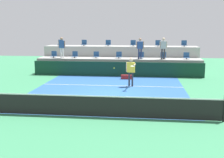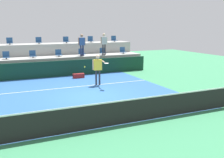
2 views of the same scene
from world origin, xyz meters
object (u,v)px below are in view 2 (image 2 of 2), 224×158
Objects in this scene: stadium_chair_lower_mid_right at (82,53)px; tennis_player at (98,66)px; stadium_chair_upper_right at (91,40)px; spectator_in_white at (104,42)px; stadium_chair_upper_left at (10,42)px; stadium_chair_upper_mid_right at (66,40)px; stadium_chair_lower_center at (59,54)px; stadium_chair_lower_right at (103,52)px; stadium_chair_lower_far_right at (123,51)px; stadium_chair_upper_mid_left at (39,41)px; stadium_chair_lower_left at (6,56)px; stadium_chair_lower_mid_left at (33,55)px; tennis_ball at (85,67)px; stadium_chair_upper_far_right at (114,39)px; spectator_leaning_on_rail at (82,43)px; equipment_bag at (79,76)px.

tennis_player is (-0.57, -4.88, -0.34)m from stadium_chair_lower_mid_right.
stadium_chair_upper_right is 0.29× the size of tennis_player.
stadium_chair_upper_right is at bearing 97.90° from spectator_in_white.
stadium_chair_lower_mid_right is 5.36m from stadium_chair_upper_left.
spectator_in_white is (2.41, -2.18, -0.07)m from stadium_chair_upper_mid_right.
stadium_chair_lower_center is 1.00× the size of stadium_chair_lower_right.
stadium_chair_upper_mid_left is (-6.39, 1.80, 0.85)m from stadium_chair_lower_far_right.
stadium_chair_lower_left is at bearing -158.87° from stadium_chair_upper_mid_right.
stadium_chair_upper_mid_left is (2.51, 1.80, 0.85)m from stadium_chair_lower_left.
stadium_chair_lower_center is 5.29m from stadium_chair_lower_far_right.
stadium_chair_lower_right is (5.36, 0.00, 0.00)m from stadium_chair_lower_mid_left.
stadium_chair_upper_mid_right is at bearing 83.26° from tennis_ball.
stadium_chair_lower_right reaches higher than tennis_ball.
stadium_chair_upper_mid_left is (0.75, 1.80, 0.85)m from stadium_chair_lower_mid_left.
stadium_chair_upper_left and stadium_chair_upper_mid_right have the same top height.
stadium_chair_lower_mid_left is 1.00× the size of stadium_chair_lower_center.
stadium_chair_upper_left is 8.10m from tennis_player.
stadium_chair_upper_mid_left and stadium_chair_upper_far_right have the same top height.
stadium_chair_upper_far_right is at bearing 49.65° from spectator_in_white.
stadium_chair_upper_mid_right is at bearing 0.00° from stadium_chair_upper_mid_left.
spectator_leaning_on_rail reaches higher than tennis_ball.
stadium_chair_upper_mid_left is (-4.61, 1.80, 0.85)m from stadium_chair_lower_right.
stadium_chair_lower_center is at bearing 173.67° from spectator_in_white.
spectator_in_white is at bearing -82.10° from stadium_chair_upper_right.
stadium_chair_upper_left and stadium_chair_upper_mid_left have the same top height.
equipment_bag is (-2.70, -1.97, -2.09)m from spectator_in_white.
stadium_chair_lower_left reaches higher than equipment_bag.
stadium_chair_lower_mid_left is at bearing -52.81° from stadium_chair_upper_left.
stadium_chair_upper_mid_right is 0.31× the size of spectator_in_white.
stadium_chair_upper_left is at bearing 115.19° from tennis_ball.
tennis_ball is at bearing -96.74° from stadium_chair_upper_mid_right.
equipment_bag is at bearing -46.28° from stadium_chair_upper_left.
equipment_bag is at bearing 99.85° from tennis_player.
stadium_chair_lower_mid_right is 2.88m from equipment_bag.
stadium_chair_upper_far_right reaches higher than stadium_chair_lower_left.
spectator_leaning_on_rail is at bearing -4.16° from stadium_chair_lower_left.
spectator_in_white reaches higher than stadium_chair_lower_far_right.
spectator_in_white is (7.06, -0.38, 0.78)m from stadium_chair_lower_left.
stadium_chair_lower_center is at bearing 103.84° from tennis_player.
stadium_chair_lower_center is at bearing -58.65° from stadium_chair_upper_mid_left.
stadium_chair_upper_left is 4.27m from stadium_chair_upper_mid_right.
tennis_ball is (-0.86, -7.25, -1.08)m from stadium_chair_upper_mid_right.
tennis_player reaches higher than stadium_chair_lower_right.
tennis_player is (4.41, -6.68, -1.19)m from stadium_chair_upper_left.
spectator_leaning_on_rail reaches higher than stadium_chair_upper_far_right.
stadium_chair_lower_right is 5.02m from stadium_chair_upper_mid_left.
stadium_chair_lower_far_right is 0.29× the size of tennis_player.
stadium_chair_lower_left is 7.12m from spectator_in_white.
tennis_player reaches higher than stadium_chair_lower_mid_right.
stadium_chair_lower_mid_left and stadium_chair_lower_center have the same top height.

